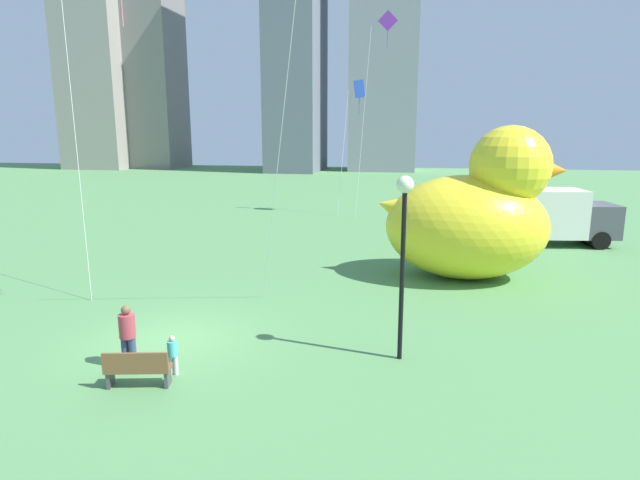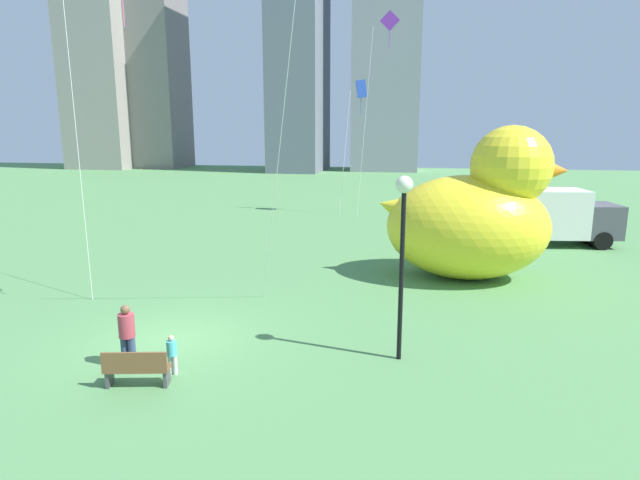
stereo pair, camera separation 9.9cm
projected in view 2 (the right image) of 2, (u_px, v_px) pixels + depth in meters
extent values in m
plane|color=#548B50|center=(173.00, 340.00, 14.93)|extent=(140.00, 140.00, 0.00)
cube|color=brown|center=(138.00, 368.00, 12.18)|extent=(1.54, 0.74, 0.06)
cube|color=brown|center=(134.00, 362.00, 11.94)|extent=(1.46, 0.36, 0.45)
cube|color=#47474C|center=(110.00, 378.00, 12.21)|extent=(0.15, 0.38, 0.39)
cube|color=#47474C|center=(167.00, 377.00, 12.24)|extent=(0.15, 0.38, 0.39)
cylinder|color=#38476B|center=(125.00, 351.00, 13.17)|extent=(0.18, 0.18, 0.79)
cylinder|color=#38476B|center=(132.00, 352.00, 13.13)|extent=(0.18, 0.18, 0.79)
cylinder|color=#B23F4C|center=(126.00, 326.00, 13.01)|extent=(0.40, 0.40, 0.59)
sphere|color=brown|center=(125.00, 310.00, 12.92)|extent=(0.23, 0.23, 0.23)
cylinder|color=silver|center=(170.00, 364.00, 12.79)|extent=(0.11, 0.11, 0.49)
cylinder|color=silver|center=(175.00, 365.00, 12.77)|extent=(0.11, 0.11, 0.49)
cylinder|color=#4CBFC6|center=(172.00, 348.00, 12.69)|extent=(0.24, 0.24, 0.37)
sphere|color=#D8AD8C|center=(171.00, 338.00, 12.64)|extent=(0.14, 0.14, 0.14)
ellipsoid|color=yellow|center=(467.00, 227.00, 20.79)|extent=(6.28, 4.64, 4.09)
sphere|color=yellow|center=(511.00, 166.00, 20.03)|extent=(3.06, 3.06, 3.06)
cone|color=orange|center=(549.00, 170.00, 19.82)|extent=(1.38, 1.38, 1.38)
cone|color=yellow|center=(397.00, 208.00, 21.13)|extent=(1.87, 1.64, 1.97)
cylinder|color=black|center=(401.00, 278.00, 13.24)|extent=(0.12, 0.12, 4.35)
sphere|color=#EAEACC|center=(404.00, 184.00, 12.76)|extent=(0.43, 0.43, 0.43)
cube|color=white|center=(541.00, 213.00, 26.87)|extent=(4.47, 2.83, 2.40)
cube|color=#4C4C56|center=(599.00, 220.00, 26.80)|extent=(1.92, 2.50, 1.68)
cylinder|color=black|center=(593.00, 237.00, 26.98)|extent=(1.21, 2.50, 0.90)
cylinder|color=black|center=(521.00, 236.00, 27.16)|extent=(1.21, 2.50, 0.90)
cube|color=#9E938C|center=(100.00, 64.00, 77.83)|extent=(9.30, 8.27, 30.58)
cube|color=gray|center=(148.00, 64.00, 79.52)|extent=(10.28, 7.96, 30.93)
cube|color=slate|center=(299.00, 19.00, 71.56)|extent=(6.82, 11.87, 40.87)
cube|color=gray|center=(389.00, 20.00, 72.32)|extent=(9.21, 8.11, 41.02)
cylinder|color=silver|center=(77.00, 137.00, 18.91)|extent=(2.23, 3.10, 11.14)
cylinder|color=pink|center=(123.00, 3.00, 18.74)|extent=(0.04, 0.04, 1.60)
cylinder|color=silver|center=(345.00, 153.00, 36.23)|extent=(0.42, 2.20, 8.45)
cube|color=blue|center=(361.00, 89.00, 34.98)|extent=(0.84, 0.72, 1.18)
cylinder|color=blue|center=(361.00, 103.00, 35.16)|extent=(0.04, 0.04, 1.60)
cylinder|color=silver|center=(282.00, 124.00, 15.49)|extent=(2.50, 3.74, 11.95)
cylinder|color=silver|center=(365.00, 122.00, 35.36)|extent=(0.61, 3.02, 12.60)
cube|color=purple|center=(390.00, 20.00, 33.52)|extent=(1.27, 0.11, 1.27)
cylinder|color=purple|center=(390.00, 35.00, 33.70)|extent=(0.04, 0.04, 1.60)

